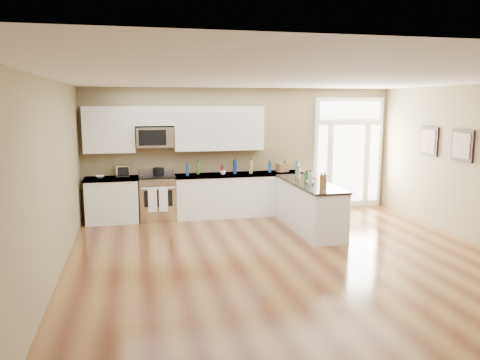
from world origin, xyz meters
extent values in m
plane|color=#512B17|center=(0.00, 0.00, 0.00)|extent=(8.00, 8.00, 0.00)
plane|color=#877855|center=(0.00, 4.00, 1.40)|extent=(7.00, 0.00, 7.00)
plane|color=#877855|center=(-3.50, 0.00, 1.40)|extent=(0.00, 8.00, 8.00)
plane|color=white|center=(0.00, 0.00, 2.80)|extent=(8.00, 8.00, 0.00)
cube|color=white|center=(-2.87, 3.69, 0.45)|extent=(1.06, 0.62, 0.90)
cube|color=black|center=(-2.87, 3.69, 0.05)|extent=(1.02, 0.52, 0.10)
cube|color=black|center=(-2.87, 3.69, 0.92)|extent=(1.10, 0.66, 0.04)
cube|color=white|center=(-0.16, 3.69, 0.45)|extent=(2.81, 0.62, 0.90)
cube|color=black|center=(-0.16, 3.69, 0.05)|extent=(2.77, 0.52, 0.10)
cube|color=black|center=(-0.16, 3.69, 0.92)|extent=(2.85, 0.66, 0.04)
cube|color=white|center=(0.93, 2.24, 0.45)|extent=(0.65, 2.28, 0.90)
cube|color=black|center=(0.93, 2.24, 0.05)|extent=(0.61, 2.18, 0.10)
cube|color=black|center=(0.93, 2.24, 0.92)|extent=(0.69, 2.32, 0.04)
cube|color=white|center=(-2.88, 3.83, 1.93)|extent=(1.04, 0.33, 0.95)
cube|color=white|center=(-0.57, 3.83, 1.93)|extent=(1.94, 0.33, 0.95)
cube|color=white|center=(-1.95, 3.83, 2.20)|extent=(0.82, 0.33, 0.40)
cube|color=silver|center=(-1.95, 3.80, 1.76)|extent=(0.78, 0.40, 0.42)
cube|color=black|center=(-2.01, 3.59, 1.76)|extent=(0.56, 0.01, 0.32)
cube|color=white|center=(2.55, 3.96, 1.30)|extent=(1.70, 0.08, 2.60)
cube|color=white|center=(2.55, 3.91, 1.05)|extent=(0.78, 0.02, 1.80)
cube|color=white|center=(1.89, 3.91, 1.05)|extent=(0.22, 0.02, 1.80)
cube|color=white|center=(3.21, 3.91, 1.05)|extent=(0.22, 0.02, 1.80)
cube|color=white|center=(2.55, 3.91, 2.30)|extent=(1.50, 0.02, 0.40)
cube|color=black|center=(3.47, 2.20, 1.70)|extent=(0.04, 0.58, 0.58)
cube|color=brown|center=(3.45, 2.20, 1.70)|extent=(0.01, 0.46, 0.46)
cube|color=black|center=(3.47, 1.20, 1.70)|extent=(0.04, 0.58, 0.58)
cube|color=brown|center=(3.45, 1.20, 1.70)|extent=(0.01, 0.46, 0.46)
cube|color=silver|center=(-1.94, 3.69, 0.46)|extent=(0.76, 0.62, 0.92)
cube|color=black|center=(-1.94, 3.69, 0.94)|extent=(0.76, 0.60, 0.03)
cube|color=silver|center=(-1.94, 3.99, 1.01)|extent=(0.76, 0.04, 0.14)
cube|color=black|center=(-1.94, 3.37, 0.52)|extent=(0.58, 0.01, 0.34)
cylinder|color=silver|center=(-1.94, 3.35, 0.74)|extent=(0.70, 0.02, 0.02)
cube|color=white|center=(-2.06, 3.34, 0.50)|extent=(0.18, 0.02, 0.50)
cube|color=white|center=(-1.84, 3.34, 0.50)|extent=(0.18, 0.02, 0.50)
cylinder|color=black|center=(-1.89, 3.77, 1.04)|extent=(0.26, 0.26, 0.18)
cube|color=silver|center=(-2.62, 3.82, 1.06)|extent=(0.31, 0.25, 0.24)
cube|color=brown|center=(0.85, 3.74, 1.04)|extent=(0.28, 0.24, 0.20)
imported|color=white|center=(-3.09, 3.74, 0.96)|extent=(0.20, 0.20, 0.04)
imported|color=white|center=(0.90, 2.10, 0.97)|extent=(0.20, 0.20, 0.05)
imported|color=white|center=(-0.53, 3.59, 0.99)|extent=(0.15, 0.15, 0.09)
cylinder|color=#19591E|center=(0.90, 3.70, 1.05)|extent=(0.06, 0.06, 0.22)
cylinder|color=navy|center=(-1.30, 3.62, 1.07)|extent=(0.07, 0.07, 0.26)
cylinder|color=brown|center=(1.01, 1.70, 1.06)|extent=(0.07, 0.07, 0.24)
cylinder|color=olive|center=(0.10, 3.65, 1.08)|extent=(0.08, 0.08, 0.29)
cylinder|color=#26727F|center=(0.94, 3.00, 1.08)|extent=(0.07, 0.07, 0.29)
cylinder|color=#591919|center=(-0.55, 3.63, 1.03)|extent=(0.07, 0.07, 0.18)
cylinder|color=#B2B2B7|center=(0.86, 2.05, 1.06)|extent=(0.08, 0.08, 0.23)
cylinder|color=navy|center=(-0.25, 3.69, 1.08)|extent=(0.08, 0.08, 0.29)
cylinder|color=#3F7226|center=(-1.05, 3.79, 1.07)|extent=(0.06, 0.06, 0.27)
cylinder|color=#19591E|center=(0.90, 2.35, 1.03)|extent=(0.08, 0.08, 0.19)
cylinder|color=navy|center=(0.55, 3.70, 1.06)|extent=(0.07, 0.07, 0.23)
cylinder|color=brown|center=(0.82, 1.40, 1.08)|extent=(0.06, 0.06, 0.28)
cylinder|color=olive|center=(0.86, 2.70, 1.05)|extent=(0.08, 0.08, 0.21)
camera|label=1|loc=(-2.39, -6.21, 2.46)|focal=35.00mm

